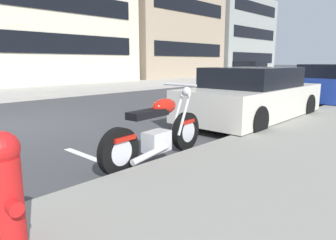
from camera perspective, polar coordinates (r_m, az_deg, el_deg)
name	(u,v)px	position (r m, az deg, el deg)	size (l,w,h in m)	color
ground_plane	(8,127)	(7.84, -27.61, -1.11)	(260.00, 260.00, 0.00)	#3D3D3F
sidewalk_far_curb	(161,83)	(20.28, -1.22, 6.91)	(120.00, 5.00, 0.14)	#ADA89E
parking_stall_stripe	(106,163)	(4.57, -11.50, -7.88)	(0.12, 2.20, 0.01)	silver
parked_motorcycle	(158,133)	(4.50, -1.92, -2.36)	(2.13, 0.62, 1.11)	black
parked_car_second_in_row	(253,96)	(7.72, 15.48, 4.32)	(4.26, 1.88, 1.32)	beige
parked_car_behind_motorcycle	(331,84)	(12.81, 28.00, 5.96)	(4.57, 1.93, 1.36)	navy
car_opposite_curb	(249,73)	(22.67, 14.88, 8.51)	(4.38, 2.12, 1.46)	gray
fire_hydrant	(5,190)	(2.39, -27.99, -11.46)	(0.24, 0.36, 0.87)	red
townhouse_corner_block	(155,16)	(29.25, -2.50, 18.79)	(10.08, 8.52, 11.03)	tan
townhouse_far_uphill	(211,39)	(38.49, 7.91, 14.77)	(10.38, 11.73, 8.34)	#939993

